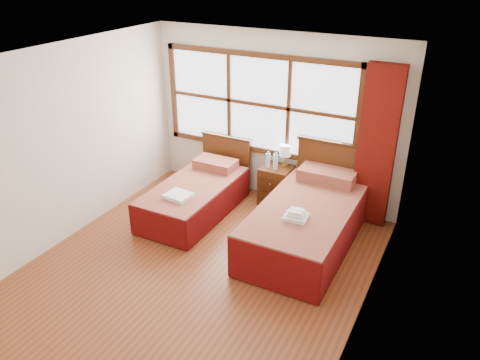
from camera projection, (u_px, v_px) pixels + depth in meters
The scene contains 15 objects.
floor at pixel (199, 268), 5.89m from camera, with size 4.50×4.50×0.00m, color brown.
ceiling at pixel (189, 60), 4.75m from camera, with size 4.50×4.50×0.00m, color white.
wall_back at pixel (274, 118), 7.11m from camera, with size 4.00×4.00×0.00m, color silver.
wall_left at pixel (66, 145), 6.15m from camera, with size 4.50×4.50×0.00m, color silver.
wall_right at pixel (371, 216), 4.49m from camera, with size 4.50×4.50×0.00m, color silver.
window at pixel (258, 104), 7.10m from camera, with size 3.16×0.06×1.56m.
curtain at pixel (377, 148), 6.40m from camera, with size 0.50×0.16×2.30m, color #600F09.
bed_left at pixel (196, 195), 7.05m from camera, with size 0.95×1.97×0.92m.
bed_right at pixel (308, 220), 6.28m from camera, with size 1.17×2.27×1.14m.
nightstand at pixel (276, 186), 7.27m from camera, with size 0.46×0.46×0.62m.
towels_left at pixel (178, 196), 6.53m from camera, with size 0.37×0.33×0.05m.
towels_right at pixel (296, 215), 5.77m from camera, with size 0.31×0.28×0.12m.
lamp at pixel (285, 151), 7.09m from camera, with size 0.18×0.18×0.34m.
bottle_near at pixel (268, 160), 7.10m from camera, with size 0.07×0.07×0.25m.
bottle_far at pixel (276, 162), 7.02m from camera, with size 0.07×0.07×0.27m.
Camera 1 is at (2.67, -4.03, 3.59)m, focal length 35.00 mm.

